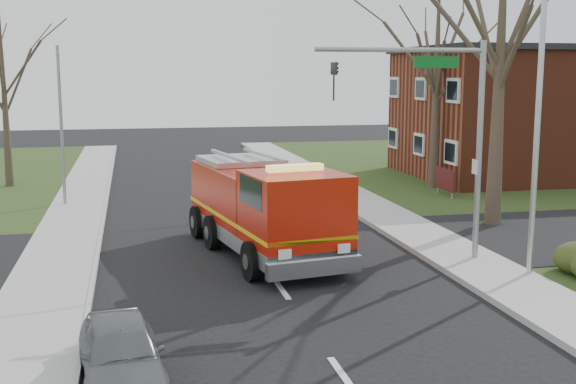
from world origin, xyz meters
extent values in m
plane|color=black|center=(0.00, 0.00, 0.00)|extent=(120.00, 120.00, 0.00)
cube|color=#9B9B96|center=(6.20, 0.00, 0.07)|extent=(2.40, 80.00, 0.15)
cube|color=#9B9B96|center=(-6.20, 0.00, 0.07)|extent=(2.40, 80.00, 0.15)
cube|color=maroon|center=(19.00, 18.00, 3.50)|extent=(15.00, 10.00, 7.00)
cube|color=black|center=(19.00, 18.00, 7.10)|extent=(15.40, 10.40, 0.30)
cube|color=silver|center=(11.45, 18.00, 2.00)|extent=(0.12, 1.40, 1.20)
cube|color=#4B1113|center=(10.50, 12.50, 0.90)|extent=(0.12, 2.00, 1.00)
cylinder|color=gray|center=(10.50, 11.70, 0.45)|extent=(0.08, 0.08, 0.90)
cylinder|color=gray|center=(10.50, 13.30, 0.45)|extent=(0.08, 0.08, 0.90)
cone|color=#34271F|center=(9.50, 6.00, 6.00)|extent=(0.64, 0.64, 12.00)
cone|color=#34271F|center=(11.00, 15.00, 5.25)|extent=(0.56, 0.56, 10.50)
cone|color=#34271F|center=(-10.00, 20.00, 4.50)|extent=(0.44, 0.44, 9.00)
cylinder|color=gray|center=(6.50, 1.50, 3.40)|extent=(0.18, 0.18, 6.80)
cylinder|color=gray|center=(3.90, 1.50, 6.50)|extent=(5.20, 0.14, 0.14)
cube|color=#0C591E|center=(5.00, 1.50, 6.15)|extent=(1.40, 0.06, 0.35)
imported|color=black|center=(1.90, 1.50, 6.15)|extent=(0.22, 0.18, 1.10)
cylinder|color=#B7BABF|center=(7.20, -0.50, 4.20)|extent=(0.16, 0.16, 8.40)
cylinder|color=gray|center=(-6.80, 14.00, 3.50)|extent=(0.14, 0.14, 7.00)
cube|color=#AC1707|center=(0.02, 5.15, 1.61)|extent=(3.56, 5.76, 2.18)
cube|color=#AC1707|center=(0.68, 1.27, 1.76)|extent=(3.11, 3.11, 2.49)
cube|color=#B7BABF|center=(0.22, 3.93, 0.73)|extent=(4.03, 8.42, 0.47)
cube|color=#E5B20C|center=(0.22, 3.93, 1.30)|extent=(4.04, 8.43, 0.12)
cube|color=black|center=(0.87, 0.15, 2.54)|extent=(2.38, 0.50, 0.88)
cube|color=#E5D866|center=(0.68, 1.27, 3.16)|extent=(1.70, 0.64, 0.19)
cylinder|color=black|center=(-0.63, 0.94, 0.57)|extent=(0.55, 1.18, 1.14)
cylinder|color=black|center=(2.02, 1.40, 0.57)|extent=(0.55, 1.18, 1.14)
cylinder|color=black|center=(-1.63, 6.77, 0.57)|extent=(0.55, 1.18, 1.14)
cylinder|color=black|center=(1.03, 7.22, 0.57)|extent=(0.55, 1.18, 1.14)
imported|color=#5C5F64|center=(-4.20, -5.41, 0.64)|extent=(1.86, 3.88, 1.28)
camera|label=1|loc=(-3.89, -18.64, 5.83)|focal=45.00mm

